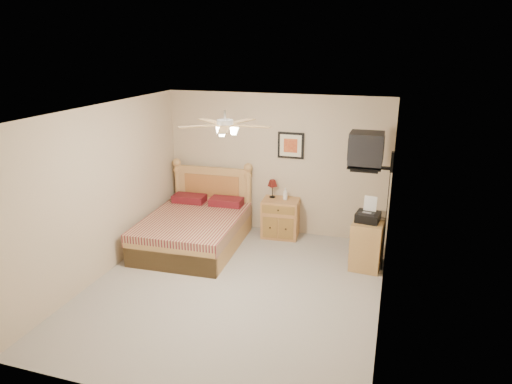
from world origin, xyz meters
TOP-DOWN VIEW (x-y plane):
  - floor at (0.00, 0.00)m, footprint 4.50×4.50m
  - ceiling at (0.00, 0.00)m, footprint 4.00×4.50m
  - wall_back at (0.00, 2.25)m, footprint 4.00×0.04m
  - wall_front at (0.00, -2.25)m, footprint 4.00×0.04m
  - wall_left at (-2.00, 0.00)m, footprint 0.04×4.50m
  - wall_right at (2.00, 0.00)m, footprint 0.04×4.50m
  - bed at (-1.13, 1.12)m, footprint 1.58×2.03m
  - nightstand at (0.16, 2.00)m, footprint 0.67×0.52m
  - table_lamp at (-0.01, 2.10)m, footprint 0.19×0.19m
  - lotion_bottle at (0.24, 2.04)m, footprint 0.09×0.09m
  - framed_picture at (0.27, 2.23)m, footprint 0.46×0.04m
  - dresser at (1.73, 1.29)m, footprint 0.49×0.67m
  - fax_machine at (1.71, 1.24)m, footprint 0.39×0.40m
  - magazine_lower at (1.75, 1.48)m, footprint 0.24×0.31m
  - magazine_upper at (1.75, 1.51)m, footprint 0.24×0.32m
  - wall_tv at (1.75, 1.34)m, footprint 0.56×0.46m
  - ceiling_fan at (0.00, -0.20)m, footprint 1.14×1.14m

SIDE VIEW (x-z plane):
  - floor at x=0.00m, z-range 0.00..0.00m
  - nightstand at x=0.16m, z-range 0.00..0.69m
  - dresser at x=1.73m, z-range 0.00..0.76m
  - bed at x=-1.13m, z-range 0.00..1.27m
  - magazine_lower at x=1.75m, z-range 0.76..0.78m
  - lotion_bottle at x=0.24m, z-range 0.69..0.90m
  - magazine_upper at x=1.75m, z-range 0.78..0.81m
  - table_lamp at x=-0.01m, z-range 0.69..1.01m
  - fax_machine at x=1.71m, z-range 0.76..1.11m
  - wall_back at x=0.00m, z-range 0.00..2.50m
  - wall_front at x=0.00m, z-range 0.00..2.50m
  - wall_left at x=-2.00m, z-range 0.00..2.50m
  - wall_right at x=2.00m, z-range 0.00..2.50m
  - framed_picture at x=0.27m, z-range 1.39..1.85m
  - wall_tv at x=1.75m, z-range 1.52..2.10m
  - ceiling_fan at x=0.00m, z-range 2.22..2.50m
  - ceiling at x=0.00m, z-range 2.48..2.52m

